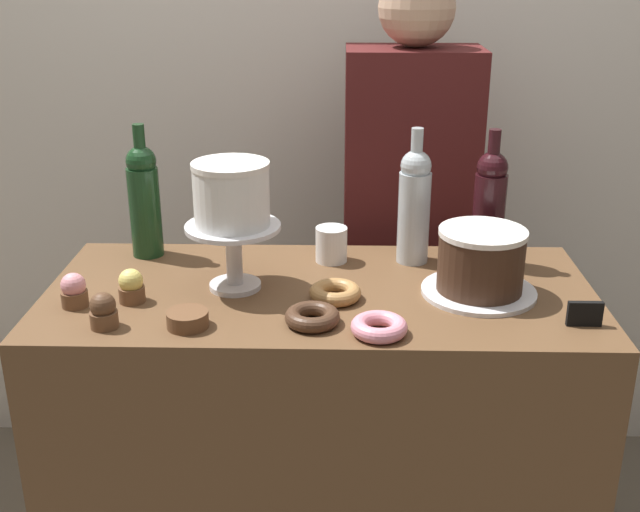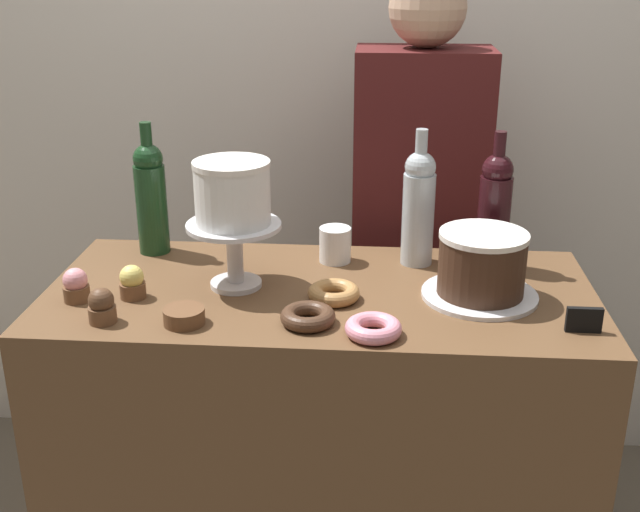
{
  "view_description": "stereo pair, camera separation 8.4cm",
  "coord_description": "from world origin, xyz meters",
  "px_view_note": "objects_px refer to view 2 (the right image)",
  "views": [
    {
      "loc": [
        0.04,
        -1.6,
        1.64
      ],
      "look_at": [
        0.0,
        0.0,
        1.01
      ],
      "focal_mm": 44.15,
      "sensor_mm": 36.0,
      "label": 1
    },
    {
      "loc": [
        0.12,
        -1.59,
        1.64
      ],
      "look_at": [
        0.0,
        0.0,
        1.01
      ],
      "focal_mm": 44.15,
      "sensor_mm": 36.0,
      "label": 2
    }
  ],
  "objects_px": {
    "chocolate_round_cake": "(482,263)",
    "donut_maple": "(334,293)",
    "cookie_stack": "(184,316)",
    "price_sign_chalkboard": "(584,320)",
    "cupcake_strawberry": "(76,286)",
    "barista_figure": "(416,251)",
    "donut_pink": "(373,328)",
    "coffee_cup_ceramic": "(335,245)",
    "wine_bottle_green": "(151,196)",
    "donut_chocolate": "(308,317)",
    "cupcake_lemon": "(132,283)",
    "wine_bottle_clear": "(419,206)",
    "cupcake_chocolate": "(102,306)",
    "cake_stand_pedestal": "(234,244)",
    "white_layer_cake": "(232,193)",
    "wine_bottle_dark_red": "(494,209)"
  },
  "relations": [
    {
      "from": "chocolate_round_cake",
      "to": "donut_maple",
      "type": "relative_size",
      "value": 1.69
    },
    {
      "from": "cookie_stack",
      "to": "price_sign_chalkboard",
      "type": "height_order",
      "value": "price_sign_chalkboard"
    },
    {
      "from": "cupcake_strawberry",
      "to": "barista_figure",
      "type": "height_order",
      "value": "barista_figure"
    },
    {
      "from": "donut_pink",
      "to": "barista_figure",
      "type": "xyz_separation_m",
      "value": [
        0.11,
        0.72,
        -0.11
      ]
    },
    {
      "from": "barista_figure",
      "to": "chocolate_round_cake",
      "type": "bearing_deg",
      "value": -77.72
    },
    {
      "from": "coffee_cup_ceramic",
      "to": "barista_figure",
      "type": "relative_size",
      "value": 0.05
    },
    {
      "from": "wine_bottle_green",
      "to": "cupcake_strawberry",
      "type": "height_order",
      "value": "wine_bottle_green"
    },
    {
      "from": "cookie_stack",
      "to": "barista_figure",
      "type": "bearing_deg",
      "value": 54.65
    },
    {
      "from": "donut_chocolate",
      "to": "price_sign_chalkboard",
      "type": "distance_m",
      "value": 0.55
    },
    {
      "from": "cupcake_lemon",
      "to": "coffee_cup_ceramic",
      "type": "distance_m",
      "value": 0.49
    },
    {
      "from": "donut_maple",
      "to": "wine_bottle_clear",
      "type": "bearing_deg",
      "value": 51.26
    },
    {
      "from": "barista_figure",
      "to": "donut_pink",
      "type": "bearing_deg",
      "value": -98.99
    },
    {
      "from": "wine_bottle_green",
      "to": "cupcake_chocolate",
      "type": "height_order",
      "value": "wine_bottle_green"
    },
    {
      "from": "cupcake_lemon",
      "to": "wine_bottle_green",
      "type": "bearing_deg",
      "value": 95.89
    },
    {
      "from": "cake_stand_pedestal",
      "to": "white_layer_cake",
      "type": "xyz_separation_m",
      "value": [
        0.0,
        0.0,
        0.12
      ]
    },
    {
      "from": "cake_stand_pedestal",
      "to": "donut_chocolate",
      "type": "distance_m",
      "value": 0.26
    },
    {
      "from": "wine_bottle_dark_red",
      "to": "wine_bottle_green",
      "type": "xyz_separation_m",
      "value": [
        -0.82,
        0.04,
        0.0
      ]
    },
    {
      "from": "cake_stand_pedestal",
      "to": "chocolate_round_cake",
      "type": "distance_m",
      "value": 0.54
    },
    {
      "from": "chocolate_round_cake",
      "to": "donut_maple",
      "type": "distance_m",
      "value": 0.32
    },
    {
      "from": "chocolate_round_cake",
      "to": "donut_pink",
      "type": "relative_size",
      "value": 1.69
    },
    {
      "from": "chocolate_round_cake",
      "to": "coffee_cup_ceramic",
      "type": "xyz_separation_m",
      "value": [
        -0.33,
        0.19,
        -0.04
      ]
    },
    {
      "from": "wine_bottle_green",
      "to": "coffee_cup_ceramic",
      "type": "distance_m",
      "value": 0.46
    },
    {
      "from": "cupcake_chocolate",
      "to": "chocolate_round_cake",
      "type": "bearing_deg",
      "value": 13.33
    },
    {
      "from": "donut_chocolate",
      "to": "cookie_stack",
      "type": "height_order",
      "value": "same"
    },
    {
      "from": "wine_bottle_clear",
      "to": "donut_maple",
      "type": "relative_size",
      "value": 2.91
    },
    {
      "from": "white_layer_cake",
      "to": "donut_maple",
      "type": "bearing_deg",
      "value": -14.21
    },
    {
      "from": "cake_stand_pedestal",
      "to": "coffee_cup_ceramic",
      "type": "relative_size",
      "value": 2.45
    },
    {
      "from": "white_layer_cake",
      "to": "cookie_stack",
      "type": "xyz_separation_m",
      "value": [
        -0.07,
        -0.2,
        -0.2
      ]
    },
    {
      "from": "cupcake_chocolate",
      "to": "donut_pink",
      "type": "xyz_separation_m",
      "value": [
        0.55,
        -0.02,
        -0.02
      ]
    },
    {
      "from": "wine_bottle_green",
      "to": "cupcake_chocolate",
      "type": "xyz_separation_m",
      "value": [
        0.0,
        -0.4,
        -0.11
      ]
    },
    {
      "from": "cupcake_strawberry",
      "to": "donut_pink",
      "type": "height_order",
      "value": "cupcake_strawberry"
    },
    {
      "from": "cake_stand_pedestal",
      "to": "wine_bottle_dark_red",
      "type": "xyz_separation_m",
      "value": [
        0.58,
        0.16,
        0.04
      ]
    },
    {
      "from": "coffee_cup_ceramic",
      "to": "cupcake_chocolate",
      "type": "bearing_deg",
      "value": -140.6
    },
    {
      "from": "cupcake_strawberry",
      "to": "cupcake_chocolate",
      "type": "distance_m",
      "value": 0.13
    },
    {
      "from": "donut_chocolate",
      "to": "wine_bottle_clear",
      "type": "bearing_deg",
      "value": 56.77
    },
    {
      "from": "wine_bottle_green",
      "to": "cupcake_chocolate",
      "type": "bearing_deg",
      "value": -89.5
    },
    {
      "from": "wine_bottle_clear",
      "to": "barista_figure",
      "type": "height_order",
      "value": "barista_figure"
    },
    {
      "from": "cupcake_lemon",
      "to": "donut_chocolate",
      "type": "height_order",
      "value": "cupcake_lemon"
    },
    {
      "from": "donut_maple",
      "to": "donut_chocolate",
      "type": "height_order",
      "value": "same"
    },
    {
      "from": "coffee_cup_ceramic",
      "to": "price_sign_chalkboard",
      "type": "bearing_deg",
      "value": -33.51
    },
    {
      "from": "wine_bottle_dark_red",
      "to": "price_sign_chalkboard",
      "type": "relative_size",
      "value": 4.65
    },
    {
      "from": "wine_bottle_dark_red",
      "to": "cookie_stack",
      "type": "relative_size",
      "value": 3.87
    },
    {
      "from": "coffee_cup_ceramic",
      "to": "cupcake_lemon",
      "type": "bearing_deg",
      "value": -149.88
    },
    {
      "from": "white_layer_cake",
      "to": "wine_bottle_green",
      "type": "height_order",
      "value": "wine_bottle_green"
    },
    {
      "from": "cupcake_chocolate",
      "to": "coffee_cup_ceramic",
      "type": "xyz_separation_m",
      "value": [
        0.45,
        0.37,
        0.01
      ]
    },
    {
      "from": "barista_figure",
      "to": "cake_stand_pedestal",
      "type": "bearing_deg",
      "value": -130.19
    },
    {
      "from": "chocolate_round_cake",
      "to": "barista_figure",
      "type": "distance_m",
      "value": 0.56
    },
    {
      "from": "donut_maple",
      "to": "chocolate_round_cake",
      "type": "bearing_deg",
      "value": 7.03
    },
    {
      "from": "cupcake_chocolate",
      "to": "donut_chocolate",
      "type": "distance_m",
      "value": 0.42
    },
    {
      "from": "wine_bottle_clear",
      "to": "donut_maple",
      "type": "xyz_separation_m",
      "value": [
        -0.18,
        -0.23,
        -0.13
      ]
    }
  ]
}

